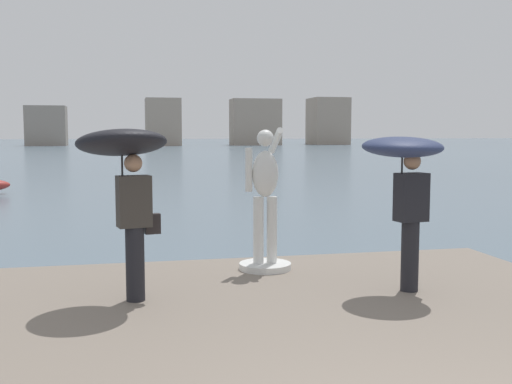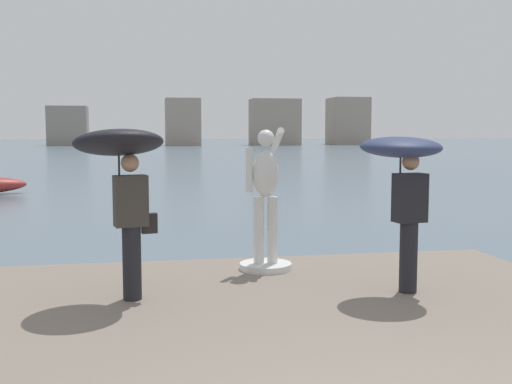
# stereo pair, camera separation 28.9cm
# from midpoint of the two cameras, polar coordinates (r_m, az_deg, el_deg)

# --- Properties ---
(ground_plane) EXTENTS (400.00, 400.00, 0.00)m
(ground_plane) POSITION_cam_midpoint_polar(r_m,az_deg,el_deg) (42.81, -9.87, 2.30)
(ground_plane) COLOR slate
(statue_white_figure) EXTENTS (0.76, 0.94, 2.05)m
(statue_white_figure) POSITION_cam_midpoint_polar(r_m,az_deg,el_deg) (8.77, -0.10, -1.60)
(statue_white_figure) COLOR silver
(statue_white_figure) RESTS_ON pier
(onlooker_left) EXTENTS (1.24, 1.27, 2.08)m
(onlooker_left) POSITION_cam_midpoint_polar(r_m,az_deg,el_deg) (7.23, -13.25, 2.51)
(onlooker_left) COLOR black
(onlooker_left) RESTS_ON pier
(onlooker_right) EXTENTS (1.14, 1.15, 1.95)m
(onlooker_right) POSITION_cam_midpoint_polar(r_m,az_deg,el_deg) (7.69, 12.72, 2.15)
(onlooker_right) COLOR black
(onlooker_right) RESTS_ON pier
(distant_skyline) EXTENTS (89.49, 12.24, 11.71)m
(distant_skyline) POSITION_cam_midpoint_polar(r_m,az_deg,el_deg) (117.97, -9.12, 6.62)
(distant_skyline) COLOR gray
(distant_skyline) RESTS_ON ground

